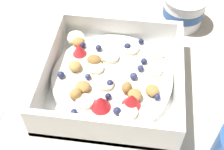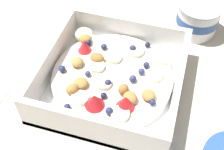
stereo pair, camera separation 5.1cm
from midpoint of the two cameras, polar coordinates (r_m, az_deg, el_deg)
ground_plane at (r=0.55m, az=2.35°, el=-0.64°), size 2.40×2.40×0.00m
fruit_bowl at (r=0.52m, az=2.74°, el=-0.89°), size 0.23×0.23×0.06m
spoon at (r=0.57m, az=-14.34°, el=0.62°), size 0.03×0.17×0.01m
yogurt_cup at (r=0.64m, az=17.97°, el=10.00°), size 0.09×0.09×0.06m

